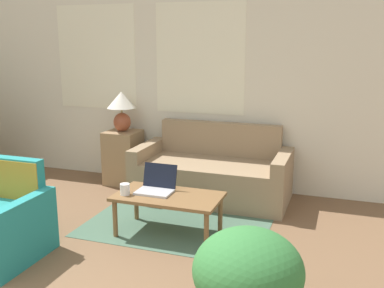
# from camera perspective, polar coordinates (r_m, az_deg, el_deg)

# --- Properties ---
(wall_back) EXTENTS (6.58, 0.06, 2.60)m
(wall_back) POSITION_cam_1_polar(r_m,az_deg,el_deg) (5.67, -4.97, 8.37)
(wall_back) COLOR silver
(wall_back) RESTS_ON ground_plane
(rug) EXTENTS (1.75, 1.81, 0.01)m
(rug) POSITION_cam_1_polar(r_m,az_deg,el_deg) (4.73, -0.56, -8.79)
(rug) COLOR #476651
(rug) RESTS_ON ground_plane
(couch) EXTENTS (1.73, 0.82, 0.82)m
(couch) POSITION_cam_1_polar(r_m,az_deg,el_deg) (5.15, 2.67, -3.93)
(couch) COLOR #937A5B
(couch) RESTS_ON ground_plane
(side_table) EXTENTS (0.40, 0.40, 0.67)m
(side_table) POSITION_cam_1_polar(r_m,az_deg,el_deg) (5.68, -8.70, -1.68)
(side_table) COLOR #937551
(side_table) RESTS_ON ground_plane
(table_lamp) EXTENTS (0.35, 0.35, 0.49)m
(table_lamp) POSITION_cam_1_polar(r_m,az_deg,el_deg) (5.56, -8.93, 4.72)
(table_lamp) COLOR brown
(table_lamp) RESTS_ON side_table
(coffee_table) EXTENTS (0.97, 0.53, 0.38)m
(coffee_table) POSITION_cam_1_polar(r_m,az_deg,el_deg) (4.16, -3.04, -7.04)
(coffee_table) COLOR brown
(coffee_table) RESTS_ON ground_plane
(laptop) EXTENTS (0.33, 0.29, 0.24)m
(laptop) POSITION_cam_1_polar(r_m,az_deg,el_deg) (4.23, -4.54, -5.30)
(laptop) COLOR #B7B7BC
(laptop) RESTS_ON coffee_table
(cup_navy) EXTENTS (0.09, 0.09, 0.10)m
(cup_navy) POSITION_cam_1_polar(r_m,az_deg,el_deg) (4.17, -8.52, -5.70)
(cup_navy) COLOR white
(cup_navy) RESTS_ON coffee_table
(potted_plant) EXTENTS (0.66, 0.66, 0.69)m
(potted_plant) POSITION_cam_1_polar(r_m,az_deg,el_deg) (2.77, 7.10, -16.27)
(potted_plant) COLOR #4C4C4C
(potted_plant) RESTS_ON ground_plane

